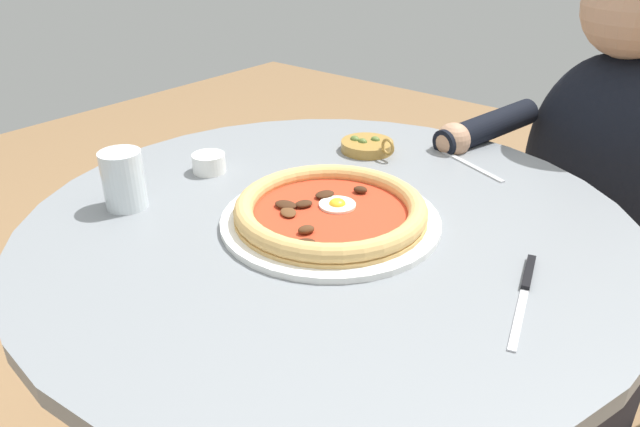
{
  "coord_description": "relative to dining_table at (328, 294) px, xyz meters",
  "views": [
    {
      "loc": [
        0.51,
        -0.64,
        1.19
      ],
      "look_at": [
        -0.03,
        0.02,
        0.74
      ],
      "focal_mm": 33.16,
      "sensor_mm": 36.0,
      "label": 1
    }
  ],
  "objects": [
    {
      "name": "fork_utensil",
      "position": [
        0.08,
        0.33,
        0.15
      ],
      "size": [
        0.16,
        0.07,
        0.0
      ],
      "color": "#BCBCC1",
      "rests_on": "dining_table"
    },
    {
      "name": "steak_knife",
      "position": [
        0.32,
        0.01,
        0.15
      ],
      "size": [
        0.07,
        0.2,
        0.01
      ],
      "color": "silver",
      "rests_on": "dining_table"
    },
    {
      "name": "water_glass",
      "position": [
        -0.28,
        -0.18,
        0.19
      ],
      "size": [
        0.07,
        0.07,
        0.1
      ],
      "color": "silver",
      "rests_on": "dining_table"
    },
    {
      "name": "pizza_on_plate",
      "position": [
        0.01,
        -0.01,
        0.17
      ],
      "size": [
        0.34,
        0.34,
        0.04
      ],
      "color": "white",
      "rests_on": "dining_table"
    },
    {
      "name": "diner_person",
      "position": [
        0.23,
        0.63,
        -0.11
      ],
      "size": [
        0.46,
        0.48,
        1.12
      ],
      "color": "#282833",
      "rests_on": "ground"
    },
    {
      "name": "cafe_chair_diner",
      "position": [
        0.28,
        0.77,
        -0.08
      ],
      "size": [
        0.54,
        0.54,
        0.88
      ],
      "color": "#504A45",
      "rests_on": "ground"
    },
    {
      "name": "ramekin_capers",
      "position": [
        -0.28,
        -0.0,
        0.17
      ],
      "size": [
        0.06,
        0.06,
        0.03
      ],
      "color": "white",
      "rests_on": "dining_table"
    },
    {
      "name": "dining_table",
      "position": [
        0.0,
        0.0,
        0.0
      ],
      "size": [
        0.96,
        0.96,
        0.75
      ],
      "color": "gray",
      "rests_on": "ground"
    },
    {
      "name": "olive_pan",
      "position": [
        -0.12,
        0.27,
        0.16
      ],
      "size": [
        0.13,
        0.1,
        0.04
      ],
      "color": "olive",
      "rests_on": "dining_table"
    }
  ]
}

